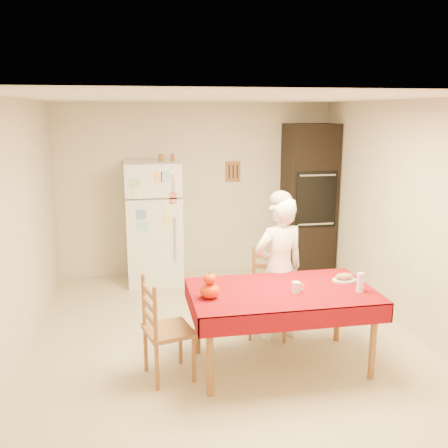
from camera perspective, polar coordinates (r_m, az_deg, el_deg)
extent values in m
plane|color=tan|center=(5.59, 0.07, -12.36)|extent=(4.50, 4.50, 0.00)
cube|color=beige|center=(7.37, -3.20, 3.99)|extent=(4.00, 0.02, 2.50)
cube|color=beige|center=(3.09, 8.00, -8.67)|extent=(4.00, 0.02, 2.50)
cube|color=beige|center=(5.20, -22.11, -0.65)|extent=(0.02, 4.50, 2.50)
cube|color=beige|center=(5.88, 19.58, 1.03)|extent=(0.02, 4.50, 2.50)
cube|color=white|center=(5.06, 0.08, 14.21)|extent=(4.00, 4.50, 0.02)
cube|color=brown|center=(7.41, 1.03, 6.01)|extent=(0.22, 0.02, 0.30)
cube|color=white|center=(7.02, -8.03, 0.13)|extent=(0.75, 0.70, 1.70)
cube|color=silver|center=(6.57, -5.73, 4.64)|extent=(0.03, 0.03, 0.25)
cube|color=silver|center=(6.71, -5.59, -1.71)|extent=(0.03, 0.03, 0.60)
cube|color=black|center=(7.47, 9.64, 2.79)|extent=(0.70, 0.60, 2.20)
cube|color=black|center=(7.18, 10.51, 2.75)|extent=(0.59, 0.02, 0.80)
cylinder|color=brown|center=(4.34, -1.64, -14.96)|extent=(0.06, 0.06, 0.71)
cylinder|color=brown|center=(5.03, -3.07, -10.88)|extent=(0.06, 0.06, 0.71)
cylinder|color=brown|center=(4.77, 16.66, -12.82)|extent=(0.06, 0.06, 0.71)
cylinder|color=brown|center=(5.41, 12.87, -9.45)|extent=(0.06, 0.06, 0.71)
cube|color=brown|center=(4.69, 6.61, -7.83)|extent=(1.60, 0.90, 0.04)
cube|color=#610509|center=(4.68, 6.62, -7.53)|extent=(1.70, 1.00, 0.01)
cylinder|color=brown|center=(5.34, 3.02, -11.07)|extent=(0.04, 0.04, 0.43)
cylinder|color=brown|center=(5.65, 3.35, -9.69)|extent=(0.04, 0.04, 0.43)
cylinder|color=brown|center=(5.32, 6.95, -11.24)|extent=(0.04, 0.04, 0.43)
cylinder|color=brown|center=(5.64, 7.05, -9.84)|extent=(0.04, 0.04, 0.43)
cube|color=brown|center=(5.40, 5.14, -8.15)|extent=(0.53, 0.52, 0.04)
cube|color=brown|center=(5.47, 5.30, -5.07)|extent=(0.35, 0.15, 0.50)
cylinder|color=brown|center=(4.60, -3.47, -15.21)|extent=(0.04, 0.04, 0.43)
cylinder|color=brown|center=(4.51, -7.67, -15.94)|extent=(0.04, 0.04, 0.43)
cylinder|color=brown|center=(4.91, -5.01, -13.38)|extent=(0.04, 0.04, 0.43)
cylinder|color=brown|center=(4.82, -8.95, -14.00)|extent=(0.04, 0.04, 0.43)
cube|color=brown|center=(4.60, -6.35, -12.01)|extent=(0.49, 0.50, 0.04)
cube|color=brown|center=(4.46, -8.54, -9.41)|extent=(0.11, 0.36, 0.50)
imported|color=white|center=(5.24, 6.32, -5.16)|extent=(0.63, 0.48, 1.53)
cylinder|color=silver|center=(4.61, 8.22, -7.17)|extent=(0.08, 0.08, 0.10)
ellipsoid|color=#E54705|center=(4.43, -1.63, -7.62)|extent=(0.18, 0.18, 0.13)
ellipsoid|color=#E75405|center=(4.39, -1.64, -6.24)|extent=(0.12, 0.12, 0.09)
cylinder|color=silver|center=(4.74, 15.31, -6.44)|extent=(0.07, 0.07, 0.18)
cylinder|color=silver|center=(5.00, 13.57, -6.26)|extent=(0.24, 0.24, 0.02)
ellipsoid|color=tan|center=(4.99, 13.60, -5.82)|extent=(0.18, 0.10, 0.06)
cylinder|color=brown|center=(6.94, -7.28, 7.53)|extent=(0.05, 0.05, 0.10)
cylinder|color=brown|center=(6.94, -7.14, 7.53)|extent=(0.05, 0.05, 0.10)
cylinder|color=brown|center=(6.95, -5.89, 7.57)|extent=(0.05, 0.05, 0.10)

